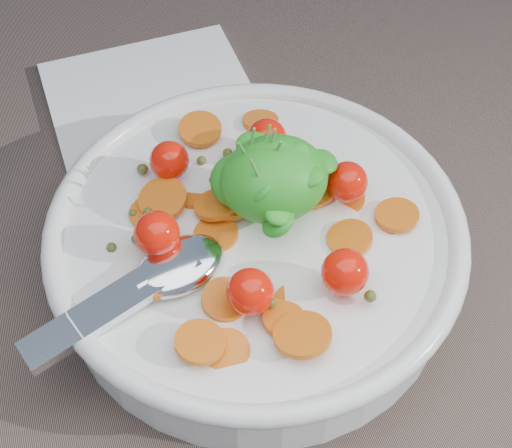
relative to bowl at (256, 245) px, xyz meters
name	(u,v)px	position (x,y,z in m)	size (l,w,h in m)	color
ground	(260,300)	(0.00, -0.02, -0.03)	(6.00, 6.00, 0.00)	#6D584E
bowl	(256,245)	(0.00, 0.00, 0.00)	(0.30, 0.28, 0.12)	white
napkin	(152,99)	(-0.03, 0.20, -0.03)	(0.17, 0.15, 0.01)	white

